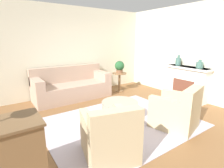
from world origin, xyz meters
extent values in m
plane|color=brown|center=(0.00, 0.00, 0.00)|extent=(16.00, 16.00, 0.00)
cube|color=beige|center=(0.00, 2.74, 1.40)|extent=(9.35, 0.12, 2.80)
cube|color=beige|center=(2.85, 0.00, 1.40)|extent=(0.12, 9.58, 2.80)
cube|color=#BCB2C1|center=(0.00, 0.00, 0.01)|extent=(3.16, 2.49, 0.01)
cube|color=tan|center=(-0.21, 2.16, 0.24)|extent=(2.28, 0.93, 0.48)
cube|color=tan|center=(-0.21, 2.52, 0.73)|extent=(2.28, 0.20, 0.50)
cube|color=tan|center=(-1.22, 2.14, 0.62)|extent=(0.24, 0.89, 0.27)
cube|color=tan|center=(0.81, 2.14, 0.62)|extent=(0.24, 0.89, 0.27)
cube|color=olive|center=(-0.21, 1.72, 0.03)|extent=(2.05, 0.05, 0.06)
cube|color=#C6B289|center=(-0.82, -0.75, 0.22)|extent=(0.93, 1.00, 0.42)
cube|color=#C6B289|center=(-0.90, -1.06, 0.66)|extent=(0.77, 0.39, 0.47)
cube|color=#C6B289|center=(-0.52, -0.81, 0.55)|extent=(0.34, 0.80, 0.26)
cube|color=#C6B289|center=(-1.11, -0.65, 0.55)|extent=(0.34, 0.80, 0.26)
cube|color=olive|center=(-0.72, -0.38, 0.04)|extent=(0.66, 0.22, 0.06)
cube|color=#C6B289|center=(0.82, -0.75, 0.22)|extent=(0.93, 1.00, 0.42)
cube|color=#C6B289|center=(0.90, -1.06, 0.66)|extent=(0.77, 0.39, 0.47)
cube|color=#C6B289|center=(1.11, -0.65, 0.55)|extent=(0.34, 0.80, 0.26)
cube|color=#C6B289|center=(0.52, -0.81, 0.55)|extent=(0.34, 0.80, 0.26)
cube|color=olive|center=(0.72, -0.38, 0.04)|extent=(0.66, 0.22, 0.06)
cylinder|color=tan|center=(0.08, 0.15, 0.28)|extent=(0.81, 0.81, 0.31)
cylinder|color=olive|center=(-0.16, -0.10, 0.07)|extent=(0.05, 0.05, 0.12)
cylinder|color=olive|center=(0.33, -0.10, 0.07)|extent=(0.05, 0.05, 0.12)
cylinder|color=olive|center=(-0.16, 0.39, 0.07)|extent=(0.05, 0.05, 0.12)
cylinder|color=olive|center=(0.33, 0.39, 0.07)|extent=(0.05, 0.05, 0.12)
cylinder|color=olive|center=(1.43, 1.93, 0.65)|extent=(0.49, 0.49, 0.03)
cylinder|color=olive|center=(1.43, 1.93, 0.32)|extent=(0.08, 0.08, 0.64)
cylinder|color=olive|center=(1.43, 1.93, 0.01)|extent=(0.27, 0.27, 0.03)
cube|color=white|center=(2.61, 0.14, 0.50)|extent=(0.36, 1.25, 1.00)
cube|color=brown|center=(2.44, 0.14, 0.36)|extent=(0.02, 0.68, 0.55)
cube|color=white|center=(2.59, 0.14, 0.98)|extent=(0.44, 1.35, 0.05)
cylinder|color=#477066|center=(2.59, 0.48, 1.12)|extent=(0.16, 0.16, 0.23)
cylinder|color=#477066|center=(2.59, 0.48, 1.28)|extent=(0.07, 0.07, 0.09)
cylinder|color=#477066|center=(2.59, -0.21, 1.09)|extent=(0.19, 0.19, 0.17)
cylinder|color=#477066|center=(2.59, -0.21, 1.21)|extent=(0.09, 0.09, 0.07)
cylinder|color=brown|center=(1.43, 1.93, 0.72)|extent=(0.22, 0.22, 0.11)
sphere|color=#23562D|center=(1.43, 1.93, 0.91)|extent=(0.33, 0.33, 0.33)
camera|label=1|loc=(-2.16, -2.77, 1.79)|focal=28.00mm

